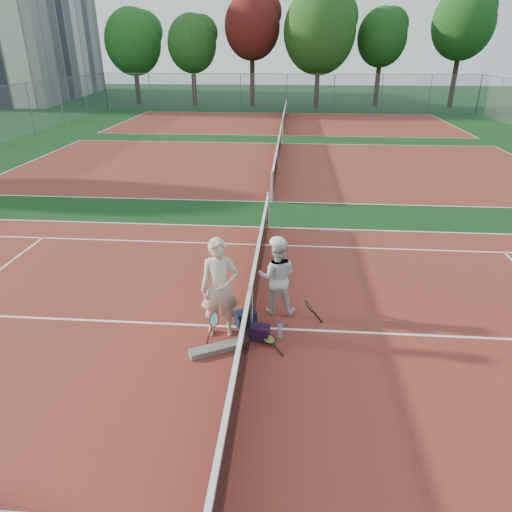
# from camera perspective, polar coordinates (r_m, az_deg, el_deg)

# --- Properties ---
(ground) EXTENTS (130.00, 130.00, 0.00)m
(ground) POSITION_cam_1_polar(r_m,az_deg,el_deg) (8.99, -0.56, -8.96)
(ground) COLOR black
(ground) RESTS_ON ground
(court_main) EXTENTS (23.77, 10.97, 0.01)m
(court_main) POSITION_cam_1_polar(r_m,az_deg,el_deg) (8.99, -0.56, -8.94)
(court_main) COLOR maroon
(court_main) RESTS_ON ground
(court_far_a) EXTENTS (23.77, 10.97, 0.01)m
(court_far_a) POSITION_cam_1_polar(r_m,az_deg,el_deg) (21.56, 2.70, 11.21)
(court_far_a) COLOR maroon
(court_far_a) RESTS_ON ground
(court_far_b) EXTENTS (23.77, 10.97, 0.01)m
(court_far_b) POSITION_cam_1_polar(r_m,az_deg,el_deg) (34.83, 3.57, 16.30)
(court_far_b) COLOR maroon
(court_far_b) RESTS_ON ground
(net_main) EXTENTS (0.10, 10.98, 1.02)m
(net_main) POSITION_cam_1_polar(r_m,az_deg,el_deg) (8.72, -0.57, -6.16)
(net_main) COLOR black
(net_main) RESTS_ON ground
(net_far_a) EXTENTS (0.10, 10.98, 1.02)m
(net_far_a) POSITION_cam_1_polar(r_m,az_deg,el_deg) (21.44, 2.73, 12.53)
(net_far_a) COLOR black
(net_far_a) RESTS_ON ground
(net_far_b) EXTENTS (0.10, 10.98, 1.02)m
(net_far_b) POSITION_cam_1_polar(r_m,az_deg,el_deg) (34.76, 3.59, 17.13)
(net_far_b) COLOR black
(net_far_b) RESTS_ON ground
(fence_back) EXTENTS (32.00, 0.06, 3.00)m
(fence_back) POSITION_cam_1_polar(r_m,az_deg,el_deg) (41.62, 3.87, 19.71)
(fence_back) COLOR slate
(fence_back) RESTS_ON ground
(apartment_block) EXTENTS (12.96, 23.18, 15.00)m
(apartment_block) POSITION_cam_1_polar(r_m,az_deg,el_deg) (58.98, -27.15, 24.62)
(apartment_block) COLOR beige
(apartment_block) RESTS_ON ground
(player_a) EXTENTS (0.78, 0.58, 1.93)m
(player_a) POSITION_cam_1_polar(r_m,az_deg,el_deg) (8.37, -4.57, -4.04)
(player_a) COLOR beige
(player_a) RESTS_ON ground
(player_b) EXTENTS (0.79, 0.62, 1.60)m
(player_b) POSITION_cam_1_polar(r_m,az_deg,el_deg) (9.13, 2.63, -2.63)
(player_b) COLOR silver
(player_b) RESTS_ON ground
(racket_red) EXTENTS (0.39, 0.40, 0.55)m
(racket_red) POSITION_cam_1_polar(r_m,az_deg,el_deg) (8.55, -5.24, -8.81)
(racket_red) COLOR maroon
(racket_red) RESTS_ON ground
(racket_black_held) EXTENTS (0.42, 0.33, 0.50)m
(racket_black_held) POSITION_cam_1_polar(r_m,az_deg,el_deg) (9.05, 6.60, -7.03)
(racket_black_held) COLOR black
(racket_black_held) RESTS_ON ground
(racket_spare) EXTENTS (0.57, 0.64, 0.14)m
(racket_spare) POSITION_cam_1_polar(r_m,az_deg,el_deg) (8.53, 1.62, -10.48)
(racket_spare) COLOR black
(racket_spare) RESTS_ON ground
(sports_bag_navy) EXTENTS (0.47, 0.43, 0.30)m
(sports_bag_navy) POSITION_cam_1_polar(r_m,az_deg,el_deg) (8.99, -1.33, -7.81)
(sports_bag_navy) COLOR black
(sports_bag_navy) RESTS_ON ground
(sports_bag_purple) EXTENTS (0.38, 0.28, 0.28)m
(sports_bag_purple) POSITION_cam_1_polar(r_m,az_deg,el_deg) (8.59, 0.49, -9.58)
(sports_bag_purple) COLOR black
(sports_bag_purple) RESTS_ON ground
(net_cover_canvas) EXTENTS (1.00, 0.67, 0.11)m
(net_cover_canvas) POSITION_cam_1_polar(r_m,az_deg,el_deg) (8.37, -4.92, -11.45)
(net_cover_canvas) COLOR slate
(net_cover_canvas) RESTS_ON ground
(water_bottle) EXTENTS (0.09, 0.09, 0.30)m
(water_bottle) POSITION_cam_1_polar(r_m,az_deg,el_deg) (8.66, 3.02, -9.25)
(water_bottle) COLOR #C9E5FF
(water_bottle) RESTS_ON ground
(tree_back_0) EXTENTS (5.14, 5.14, 8.44)m
(tree_back_0) POSITION_cam_1_polar(r_m,az_deg,el_deg) (48.04, -15.13, 24.39)
(tree_back_0) COLOR #382314
(tree_back_0) RESTS_ON ground
(tree_back_1) EXTENTS (4.43, 4.43, 7.89)m
(tree_back_1) POSITION_cam_1_polar(r_m,az_deg,el_deg) (46.18, -8.00, 24.76)
(tree_back_1) COLOR #382314
(tree_back_1) RESTS_ON ground
(tree_back_maroon) EXTENTS (4.93, 4.93, 9.56)m
(tree_back_maroon) POSITION_cam_1_polar(r_m,az_deg,el_deg) (45.18, -0.48, 26.74)
(tree_back_maroon) COLOR #382314
(tree_back_maroon) RESTS_ON ground
(tree_back_3) EXTENTS (6.25, 6.25, 9.93)m
(tree_back_3) POSITION_cam_1_polar(r_m,az_deg,el_deg) (44.19, 7.97, 26.09)
(tree_back_3) COLOR #382314
(tree_back_3) RESTS_ON ground
(tree_back_4) EXTENTS (4.37, 4.37, 8.36)m
(tree_back_4) POSITION_cam_1_polar(r_m,az_deg,el_deg) (46.36, 15.47, 24.80)
(tree_back_4) COLOR #382314
(tree_back_4) RESTS_ON ground
(tree_back_5) EXTENTS (5.27, 5.27, 9.96)m
(tree_back_5) POSITION_cam_1_polar(r_m,az_deg,el_deg) (47.63, 24.49, 24.93)
(tree_back_5) COLOR #382314
(tree_back_5) RESTS_ON ground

